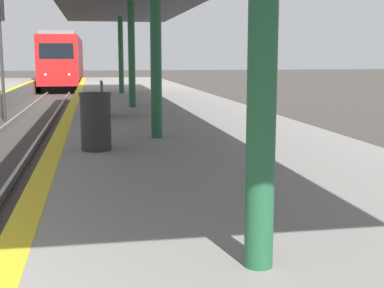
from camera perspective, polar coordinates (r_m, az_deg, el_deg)
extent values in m
cube|color=black|center=(45.01, -13.44, 6.22)|extent=(2.34, 15.22, 0.55)
cube|color=maroon|center=(44.96, -13.54, 8.74)|extent=(2.76, 16.91, 3.41)
cube|color=red|center=(36.59, -14.23, 8.65)|extent=(2.70, 0.16, 3.34)
cube|color=black|center=(36.53, -14.27, 9.58)|extent=(2.21, 0.06, 1.02)
cube|color=slate|center=(44.98, -13.63, 11.06)|extent=(2.34, 16.07, 0.24)
sphere|color=white|center=(36.61, -15.37, 7.13)|extent=(0.18, 0.18, 0.18)
sphere|color=white|center=(36.51, -12.98, 7.22)|extent=(0.18, 0.18, 0.18)
cylinder|color=#2D2D2D|center=(21.84, -19.58, 7.27)|extent=(0.12, 0.12, 3.82)
cylinder|color=#1E5133|center=(3.87, 7.55, 10.22)|extent=(0.22, 0.22, 3.26)
cylinder|color=#1E5133|center=(10.37, -3.87, 9.63)|extent=(0.22, 0.22, 3.26)
cylinder|color=#1E5133|center=(16.95, -6.46, 9.44)|extent=(0.22, 0.22, 3.26)
cylinder|color=#1E5133|center=(23.55, -7.60, 9.35)|extent=(0.22, 0.22, 3.26)
cylinder|color=#262628|center=(9.15, -10.22, 2.18)|extent=(0.51, 0.51, 0.91)
cylinder|color=#262626|center=(9.10, -10.31, 5.21)|extent=(0.53, 0.53, 0.06)
cube|color=#4C4C51|center=(14.42, -10.35, 4.65)|extent=(0.44, 1.50, 0.08)
cube|color=#4C4C51|center=(14.40, -9.62, 5.71)|extent=(0.06, 1.50, 0.44)
cube|color=#262628|center=(13.84, -10.32, 3.47)|extent=(0.35, 0.08, 0.40)
cube|color=#262628|center=(15.04, -10.33, 3.92)|extent=(0.35, 0.08, 0.40)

